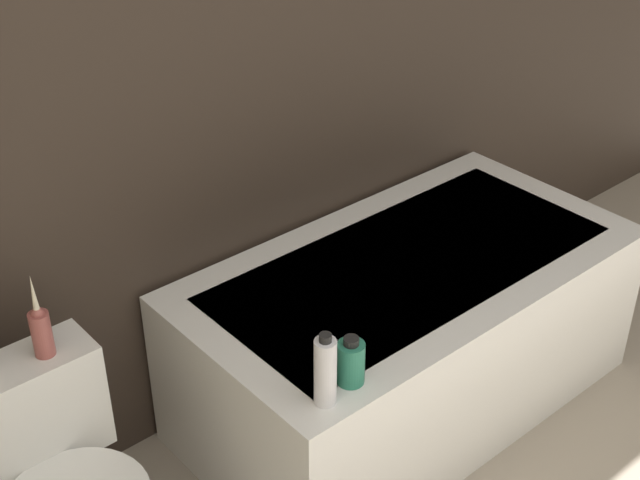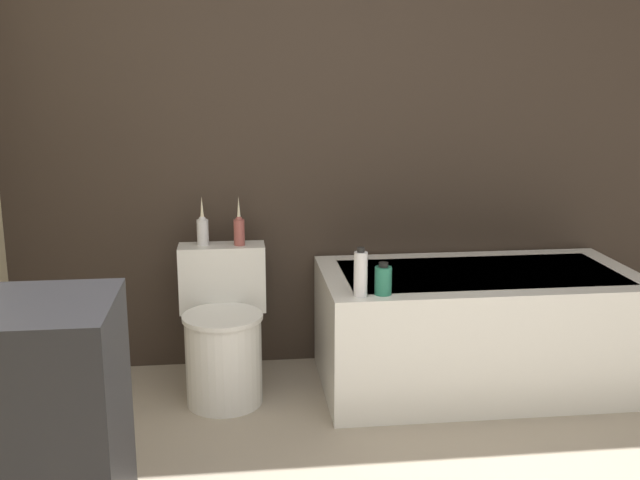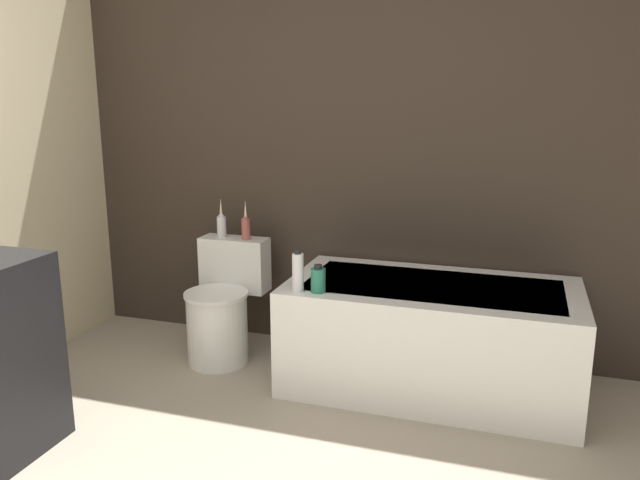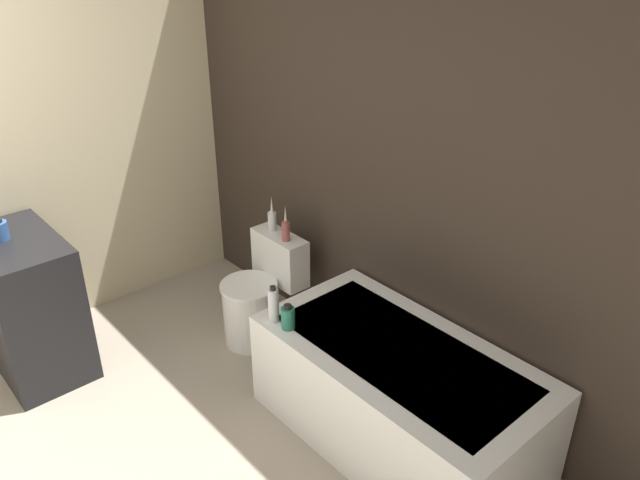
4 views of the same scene
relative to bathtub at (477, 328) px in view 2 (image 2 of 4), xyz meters
name	(u,v)px [view 2 (image 2 of 4)]	position (x,y,z in m)	size (l,w,h in m)	color
wall_back_tiled	(311,111)	(-0.76, 0.44, 1.01)	(6.40, 0.06, 2.60)	#332821
bathtub	(477,328)	(0.00, 0.00, 0.00)	(1.49, 0.78, 0.57)	white
toilet	(223,334)	(-1.22, 0.01, 0.02)	(0.41, 0.52, 0.69)	white
vase_gold	(203,229)	(-1.30, 0.20, 0.48)	(0.06, 0.06, 0.23)	silver
vase_silver	(239,229)	(-1.13, 0.17, 0.48)	(0.05, 0.05, 0.24)	#994C47
shampoo_bottle_tall	(361,274)	(-0.63, -0.31, 0.38)	(0.06, 0.06, 0.21)	silver
shampoo_bottle_short	(383,280)	(-0.53, -0.30, 0.34)	(0.07, 0.07, 0.14)	#267259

